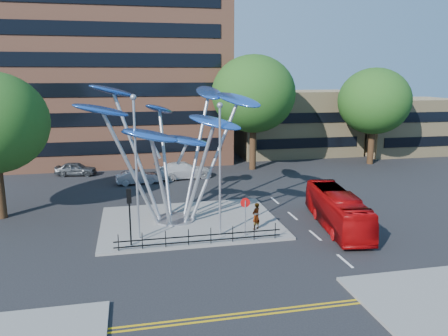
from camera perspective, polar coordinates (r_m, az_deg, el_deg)
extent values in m
plane|color=black|center=(25.09, -0.25, -11.51)|extent=(120.00, 120.00, 0.00)
cube|color=slate|center=(30.42, -4.46, -7.06)|extent=(12.00, 9.00, 0.15)
cube|color=gold|center=(19.89, 3.51, -18.27)|extent=(40.00, 0.12, 0.01)
cube|color=gold|center=(19.64, 3.76, -18.70)|extent=(40.00, 0.12, 0.01)
cube|color=#9A5D43|center=(54.72, -14.05, 16.98)|extent=(25.00, 15.00, 30.00)
cube|color=tan|center=(56.76, 9.40, 5.86)|extent=(15.00, 8.00, 8.00)
cube|color=tan|center=(61.63, 22.34, 5.13)|extent=(12.00, 8.00, 7.00)
cylinder|color=black|center=(46.83, 3.79, 3.28)|extent=(0.70, 0.70, 5.72)
ellipsoid|color=#214B15|center=(46.32, 3.88, 9.65)|extent=(8.80, 8.80, 8.10)
cylinder|color=black|center=(52.44, 18.69, 3.25)|extent=(0.70, 0.70, 5.06)
ellipsoid|color=#214B15|center=(51.98, 19.03, 8.26)|extent=(8.00, 8.00, 7.36)
cylinder|color=#9EA0A5|center=(30.74, -6.45, -6.63)|extent=(2.80, 2.80, 0.12)
cylinder|color=#9EA0A5|center=(29.06, -8.86, 0.05)|extent=(0.24, 0.24, 7.80)
ellipsoid|color=blue|center=(27.52, -15.71, 7.29)|extent=(3.92, 2.95, 1.39)
cylinder|color=#9EA0A5|center=(28.88, -7.18, -1.40)|extent=(0.24, 0.24, 6.40)
ellipsoid|color=blue|center=(26.05, -9.57, 4.22)|extent=(3.47, 1.78, 1.31)
cylinder|color=#9EA0A5|center=(29.10, -5.27, -0.64)|extent=(0.24, 0.24, 7.00)
ellipsoid|color=blue|center=(27.23, -1.22, 6.00)|extent=(3.81, 3.11, 1.36)
cylinder|color=#9EA0A5|center=(29.83, -4.34, 0.87)|extent=(0.24, 0.24, 8.20)
ellipsoid|color=blue|center=(30.34, 1.88, 8.90)|extent=(3.52, 4.06, 1.44)
cylinder|color=#9EA0A5|center=(30.62, -5.32, 1.53)|extent=(0.24, 0.24, 8.60)
ellipsoid|color=blue|center=(32.42, -1.98, 9.82)|extent=(2.21, 3.79, 1.39)
cylinder|color=#9EA0A5|center=(30.73, -7.17, 0.38)|extent=(0.24, 0.24, 7.40)
ellipsoid|color=blue|center=(32.75, -8.45, 7.62)|extent=(3.02, 3.71, 1.34)
cylinder|color=#9EA0A5|center=(29.95, -8.62, 1.40)|extent=(0.24, 0.24, 8.80)
ellipsoid|color=blue|center=(30.83, -14.33, 9.71)|extent=(3.88, 3.60, 1.42)
ellipsoid|color=blue|center=(29.46, -10.25, 4.32)|extent=(3.40, 1.96, 1.13)
ellipsoid|color=blue|center=(29.14, -4.86, 3.59)|extent=(3.39, 2.16, 1.11)
cylinder|color=#9EA0A5|center=(26.60, -11.36, -0.39)|extent=(0.14, 0.14, 8.50)
sphere|color=#9EA0A5|center=(26.02, -11.77, 9.04)|extent=(0.36, 0.36, 0.36)
cylinder|color=#9EA0A5|center=(26.68, -0.53, -0.66)|extent=(0.14, 0.14, 8.00)
sphere|color=#9EA0A5|center=(26.08, -0.55, 8.20)|extent=(0.36, 0.36, 0.36)
cylinder|color=black|center=(26.34, -12.18, -6.54)|extent=(0.10, 0.10, 3.20)
cube|color=black|center=(25.93, -12.32, -3.61)|extent=(0.28, 0.18, 0.85)
sphere|color=#FF0C0C|center=(25.86, -12.34, -3.01)|extent=(0.18, 0.18, 0.18)
cylinder|color=#9EA0A5|center=(27.32, 2.80, -6.58)|extent=(0.08, 0.08, 2.30)
cylinder|color=red|center=(27.05, 2.80, -4.55)|extent=(0.60, 0.04, 0.60)
cube|color=white|center=(27.07, 2.79, -4.54)|extent=(0.42, 0.03, 0.10)
cylinder|color=black|center=(25.98, -13.62, -9.47)|extent=(0.05, 0.05, 1.00)
cylinder|color=black|center=(25.96, -10.62, -9.34)|extent=(0.05, 0.05, 1.00)
cylinder|color=black|center=(26.01, -7.63, -9.19)|extent=(0.05, 0.05, 1.00)
cylinder|color=black|center=(26.14, -4.66, -9.01)|extent=(0.05, 0.05, 1.00)
cylinder|color=black|center=(26.33, -1.73, -8.81)|extent=(0.05, 0.05, 1.00)
cylinder|color=black|center=(26.59, 1.15, -8.60)|extent=(0.05, 0.05, 1.00)
cylinder|color=black|center=(26.91, 3.97, -8.37)|extent=(0.05, 0.05, 1.00)
cylinder|color=black|center=(27.29, 6.70, -8.12)|extent=(0.05, 0.05, 1.00)
cube|color=black|center=(26.21, -3.19, -8.81)|extent=(10.00, 0.06, 0.06)
cube|color=black|center=(26.33, -3.18, -9.52)|extent=(10.00, 0.06, 0.06)
imported|color=#9C0708|center=(30.14, 14.57, -5.29)|extent=(3.39, 9.07, 2.47)
imported|color=gray|center=(28.60, 4.21, -6.28)|extent=(0.78, 0.72, 1.78)
imported|color=#414549|center=(46.65, -18.79, -0.10)|extent=(4.25, 2.27, 1.37)
imported|color=#96979D|center=(41.57, -11.22, -1.17)|extent=(4.11, 1.87, 1.31)
imported|color=silver|center=(43.11, -5.28, -0.30)|extent=(5.83, 3.11, 1.61)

